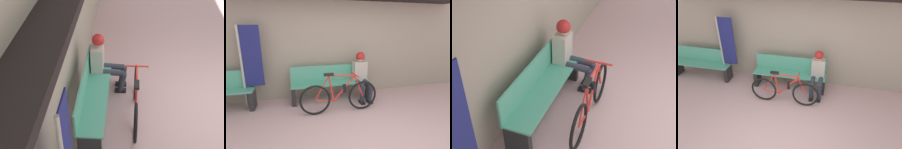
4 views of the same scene
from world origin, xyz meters
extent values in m
plane|color=#C69EA3|center=(0.00, 0.00, 0.00)|extent=(24.00, 24.00, 0.00)
cube|color=#9E9384|center=(0.00, 2.65, 1.60)|extent=(12.00, 0.12, 3.20)
cube|color=#51A88E|center=(-0.21, 2.16, 0.44)|extent=(1.94, 0.42, 0.03)
cube|color=#51A88E|center=(-0.21, 2.36, 0.66)|extent=(1.94, 0.03, 0.40)
cube|color=#232326|center=(-1.13, 2.16, 0.21)|extent=(0.10, 0.36, 0.43)
cube|color=#232326|center=(0.71, 2.16, 0.21)|extent=(0.10, 0.36, 0.43)
torus|color=black|center=(-0.71, 1.48, 0.33)|extent=(0.65, 0.05, 0.65)
torus|color=black|center=(0.34, 1.48, 0.33)|extent=(0.65, 0.05, 0.65)
cylinder|color=red|center=(-0.13, 1.48, 0.81)|extent=(0.57, 0.03, 0.07)
cylinder|color=red|center=(-0.08, 1.48, 0.53)|extent=(0.49, 0.03, 0.55)
cylinder|color=red|center=(-0.36, 1.48, 0.55)|extent=(0.14, 0.03, 0.57)
cylinder|color=red|center=(-0.51, 1.48, 0.30)|extent=(0.40, 0.03, 0.09)
cylinder|color=red|center=(-0.56, 1.48, 0.58)|extent=(0.31, 0.02, 0.52)
cylinder|color=red|center=(0.24, 1.48, 0.56)|extent=(0.22, 0.03, 0.48)
cube|color=black|center=(-0.42, 1.48, 0.86)|extent=(0.20, 0.07, 0.05)
cylinder|color=red|center=(0.15, 1.48, 0.82)|extent=(0.03, 0.40, 0.03)
cylinder|color=black|center=(-0.08, 1.48, 0.53)|extent=(0.07, 0.07, 0.17)
cylinder|color=#2D3342|center=(0.45, 1.93, 0.45)|extent=(0.11, 0.46, 0.13)
cylinder|color=#2D3342|center=(0.45, 1.73, 0.25)|extent=(0.11, 0.17, 0.40)
cube|color=black|center=(0.45, 1.76, 0.03)|extent=(0.10, 0.22, 0.06)
cylinder|color=#2D3342|center=(0.65, 1.93, 0.45)|extent=(0.11, 0.46, 0.13)
cylinder|color=#2D3342|center=(0.65, 1.73, 0.25)|extent=(0.11, 0.17, 0.40)
cube|color=black|center=(0.65, 1.76, 0.03)|extent=(0.10, 0.22, 0.06)
cube|color=#B7B2A8|center=(0.55, 2.20, 0.70)|extent=(0.34, 0.22, 0.49)
sphere|color=beige|center=(0.55, 2.18, 1.04)|extent=(0.20, 0.20, 0.20)
sphere|color=#B22323|center=(0.55, 2.18, 1.07)|extent=(0.23, 0.23, 0.23)
cube|color=navy|center=(-1.96, 2.28, 1.16)|extent=(0.40, 0.02, 1.34)
camera|label=1|loc=(-4.25, 1.63, 3.84)|focal=50.00mm
camera|label=2|loc=(-1.12, -1.86, 1.77)|focal=28.00mm
camera|label=3|loc=(-3.53, 0.60, 3.24)|focal=50.00mm
camera|label=4|loc=(0.89, -2.72, 3.52)|focal=35.00mm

